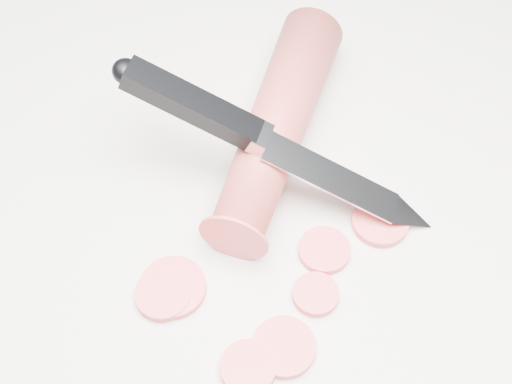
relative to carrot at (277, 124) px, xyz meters
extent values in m
plane|color=silver|center=(-0.03, -0.06, -0.02)|extent=(2.40, 2.40, 0.00)
cylinder|color=#B93733|center=(0.00, 0.00, 0.00)|extent=(0.11, 0.19, 0.04)
cylinder|color=#EB4449|center=(-0.08, -0.10, -0.02)|extent=(0.04, 0.04, 0.01)
cylinder|color=#EB4449|center=(-0.01, -0.15, -0.02)|extent=(0.04, 0.04, 0.01)
cylinder|color=#EB4449|center=(0.02, -0.09, -0.02)|extent=(0.03, 0.03, 0.01)
cylinder|color=#EB4449|center=(-0.04, -0.16, -0.02)|extent=(0.03, 0.03, 0.01)
cylinder|color=#EB4449|center=(0.06, -0.07, -0.02)|extent=(0.04, 0.04, 0.01)
cylinder|color=#EB4449|center=(-0.08, -0.11, -0.02)|extent=(0.03, 0.03, 0.01)
cylinder|color=#EB4449|center=(0.01, -0.12, -0.02)|extent=(0.03, 0.03, 0.01)
camera|label=1|loc=(-0.05, -0.30, 0.38)|focal=50.00mm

